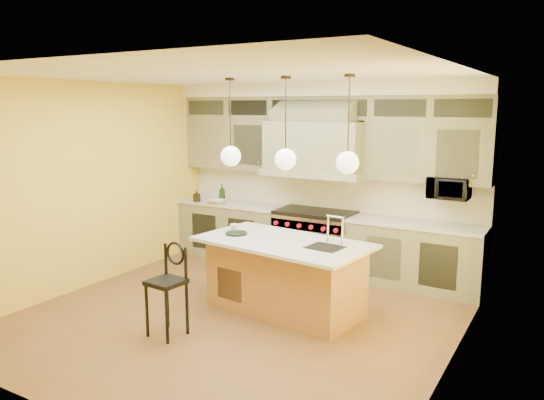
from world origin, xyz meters
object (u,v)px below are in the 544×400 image
Objects in this scene: kitchen_island at (285,275)px; microwave at (449,188)px; range at (315,240)px; counter_stool at (168,284)px.

kitchen_island is 4.14× the size of microwave.
kitchen_island is 2.57m from microwave.
counter_stool reaches higher than range.
microwave is at bearing 3.12° from range.
counter_stool is (-0.38, -2.97, 0.11)m from range.
microwave is at bearing 57.12° from counter_stool.
microwave is at bearing 56.45° from kitchen_island.
kitchen_island is 2.13× the size of counter_stool.
counter_stool is at bearing -127.18° from microwave.
range is at bearing 110.48° from kitchen_island.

